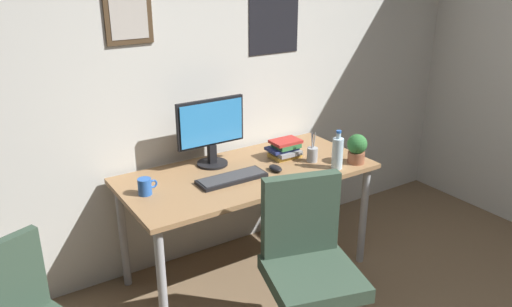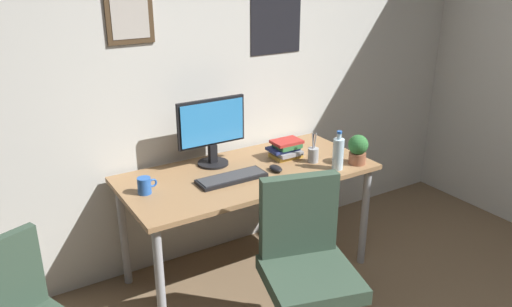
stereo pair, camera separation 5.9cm
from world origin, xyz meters
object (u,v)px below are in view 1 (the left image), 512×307
Objects in this scene: pen_cup at (312,154)px; water_bottle at (338,153)px; potted_plant at (357,148)px; book_stack_left at (285,149)px; keyboard at (232,178)px; monitor at (211,129)px; coffee_mug_near at (145,186)px; office_chair at (308,258)px; computer_mouse at (275,168)px.

water_bottle is at bearing -71.55° from pen_cup.
potted_plant reaches higher than book_stack_left.
monitor is at bearing 86.67° from keyboard.
pen_cup is (0.58, -0.31, -0.19)m from monitor.
monitor is 2.30× the size of pen_cup.
pen_cup is at bearing 108.45° from water_bottle.
potted_plant is 0.47m from book_stack_left.
keyboard is 0.51m from book_stack_left.
potted_plant reaches higher than keyboard.
pen_cup is (1.10, -0.12, 0.01)m from coffee_mug_near.
book_stack_left is at bearing 135.11° from potted_plant.
monitor is 0.59m from coffee_mug_near.
coffee_mug_near is at bearing -177.88° from book_stack_left.
coffee_mug_near is at bearing -160.38° from monitor.
office_chair reaches higher than coffee_mug_near.
monitor is at bearing 132.46° from computer_mouse.
office_chair is 8.64× the size of computer_mouse.
monitor is 4.18× the size of computer_mouse.
book_stack_left reaches higher than computer_mouse.
monitor is at bearing 19.62° from coffee_mug_near.
coffee_mug_near is (-0.58, 0.75, 0.27)m from office_chair.
water_bottle is at bearing -26.21° from computer_mouse.
keyboard is at bearing -93.33° from monitor.
coffee_mug_near is at bearing 165.68° from water_bottle.
keyboard is 2.15× the size of pen_cup.
monitor is 0.95m from potted_plant.
book_stack_left is at bearing -17.71° from monitor.
computer_mouse is at bearing -5.27° from keyboard.
monitor is 2.14× the size of book_stack_left.
water_bottle is 1.17× the size of book_stack_left.
pen_cup is at bearing 0.40° from computer_mouse.
pen_cup reaches higher than book_stack_left.
water_bottle reaches higher than pen_cup.
computer_mouse is 0.82m from coffee_mug_near.
monitor is 3.99× the size of coffee_mug_near.
monitor is 0.81m from water_bottle.
potted_plant is (0.75, 0.46, 0.32)m from office_chair.
water_bottle is 0.38m from book_stack_left.
computer_mouse is (0.28, -0.31, -0.22)m from monitor.
keyboard is 3.73× the size of coffee_mug_near.
computer_mouse is (0.23, 0.63, 0.24)m from office_chair.
coffee_mug_near is at bearing 173.75° from pen_cup.
book_stack_left is (0.47, -0.15, -0.18)m from monitor.
office_chair is at bearing -109.86° from computer_mouse.
computer_mouse is 0.40m from water_bottle.
monitor reaches higher than office_chair.
water_bottle is 1.26× the size of pen_cup.
water_bottle is at bearing -37.23° from monitor.
monitor reaches higher than coffee_mug_near.
office_chair is 2.07× the size of monitor.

